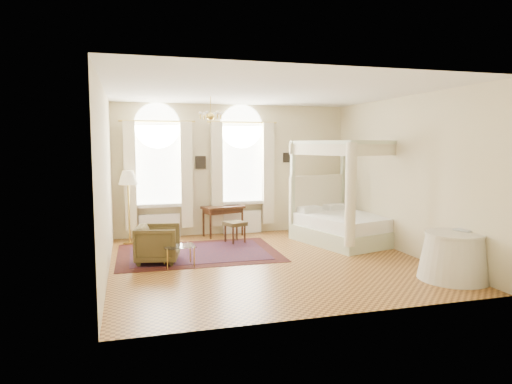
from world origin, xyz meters
TOP-DOWN VIEW (x-y plane):
  - ground at (0.00, 0.00)m, footprint 6.00×6.00m
  - room_walls at (0.00, 0.00)m, footprint 6.00×6.00m
  - window_left at (-1.90, 2.87)m, footprint 1.62×0.27m
  - window_right at (0.20, 2.87)m, footprint 1.62×0.27m
  - chandelier at (-0.90, 1.20)m, footprint 0.51×0.45m
  - wall_pictures at (0.09, 2.97)m, footprint 2.54×0.03m
  - canopy_bed at (2.27, 1.15)m, footprint 2.30×2.58m
  - nightstand at (2.70, 2.70)m, footprint 0.55×0.52m
  - nightstand_lamp at (2.64, 2.72)m, footprint 0.29×0.29m
  - writing_desk at (-0.35, 2.70)m, footprint 1.11×0.78m
  - laptop at (-0.09, 2.82)m, footprint 0.35×0.25m
  - stool at (-0.24, 1.82)m, footprint 0.56×0.56m
  - armchair at (-2.09, 0.49)m, footprint 0.96×0.94m
  - coffee_table at (-1.73, 0.10)m, footprint 0.62×0.46m
  - floor_lamp at (-2.62, 2.41)m, footprint 0.44×0.44m
  - oriental_rug at (-1.22, 1.03)m, footprint 3.39×2.47m
  - side_table at (2.70, -2.01)m, footprint 1.18×1.18m
  - book at (2.84, -1.96)m, footprint 0.29×0.35m

SIDE VIEW (x-z plane):
  - ground at x=0.00m, z-range 0.00..0.00m
  - oriental_rug at x=-1.22m, z-range 0.00..0.01m
  - nightstand at x=2.70m, z-range 0.00..0.67m
  - coffee_table at x=-1.73m, z-range 0.16..0.55m
  - armchair at x=-2.09m, z-range 0.00..0.74m
  - side_table at x=2.70m, z-range -0.01..0.80m
  - stool at x=-0.24m, z-range 0.17..0.67m
  - canopy_bed at x=2.27m, z-range -0.65..1.73m
  - writing_desk at x=-0.35m, z-range 0.27..1.03m
  - laptop at x=-0.09m, z-range 0.76..0.78m
  - book at x=2.84m, z-range 0.81..0.83m
  - nightstand_lamp at x=2.64m, z-range 0.74..1.17m
  - floor_lamp at x=-2.62m, z-range 0.60..2.30m
  - window_left at x=-1.90m, z-range -0.16..3.13m
  - window_right at x=0.20m, z-range -0.16..3.13m
  - wall_pictures at x=0.09m, z-range 1.70..2.09m
  - room_walls at x=0.00m, z-range -1.02..4.98m
  - chandelier at x=-0.90m, z-range 2.66..3.16m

